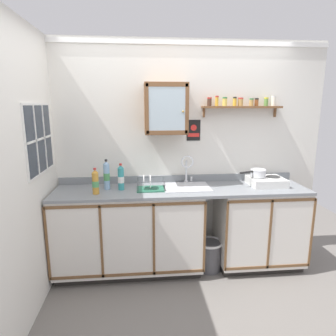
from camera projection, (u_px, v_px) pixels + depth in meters
The scene contains 19 objects.
floor at pixel (186, 287), 2.99m from camera, with size 5.75×5.75×0.00m, color slate.
back_wall at pixel (178, 154), 3.39m from camera, with size 3.35×0.07×2.53m.
side_wall_left at pixel (19, 177), 2.33m from camera, with size 0.05×3.46×2.53m, color silver.
lower_cabinet_run at pixel (129, 232), 3.21m from camera, with size 1.58×0.58×0.91m.
lower_cabinet_run_right at pixel (258, 227), 3.35m from camera, with size 0.95×0.58×0.91m.
countertop at pixel (182, 190), 3.16m from camera, with size 2.71×0.61×0.03m, color gray.
backsplash at pixel (178, 178), 3.42m from camera, with size 2.71×0.02×0.08m, color gray.
sink at pixel (187, 188), 3.20m from camera, with size 0.50×0.43×0.43m.
hot_plate_stove at pixel (266, 181), 3.27m from camera, with size 0.38×0.33×0.09m.
saucepan at pixel (258, 173), 3.26m from camera, with size 0.33×0.19×0.09m.
bottle_juice_amber_0 at pixel (95, 182), 2.94m from camera, with size 0.07×0.07×0.27m.
bottle_water_blue_1 at pixel (107, 176), 3.10m from camera, with size 0.07×0.07×0.32m.
bottle_detergent_teal_2 at pixel (121, 178), 3.08m from camera, with size 0.07×0.07×0.28m.
dish_rack at pixel (150, 187), 3.11m from camera, with size 0.30×0.23×0.16m.
wall_cabinet at pixel (166, 109), 3.08m from camera, with size 0.45×0.35×0.53m.
spice_shelf at pixel (242, 105), 3.25m from camera, with size 0.89×0.14×0.23m.
warning_sign at pixel (194, 130), 3.32m from camera, with size 0.15×0.01×0.23m.
window at pixel (39, 139), 2.72m from camera, with size 0.03×0.70×0.66m.
trash_bin at pixel (209, 255), 3.29m from camera, with size 0.30×0.30×0.34m.
Camera 1 is at (-0.44, -2.63, 1.83)m, focal length 31.34 mm.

